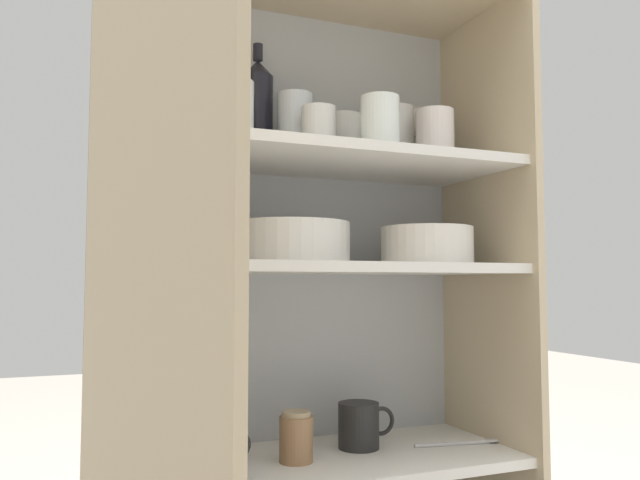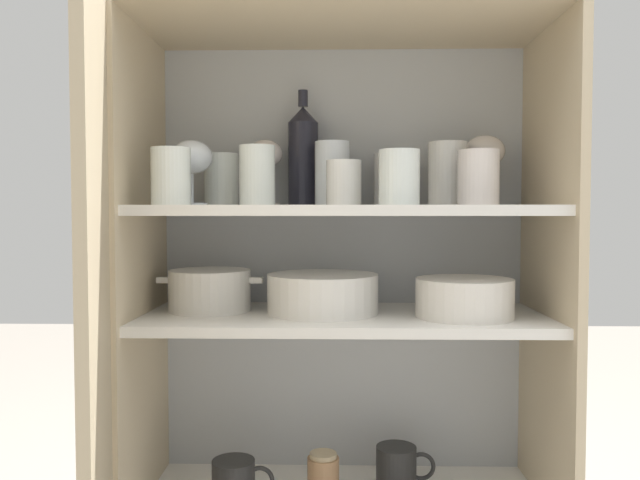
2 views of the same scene
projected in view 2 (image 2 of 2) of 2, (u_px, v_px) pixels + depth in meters
cupboard_back_panel at (342, 331)px, 1.45m from camera, size 0.85×0.02×1.30m
cupboard_side_left at (143, 346)px, 1.29m from camera, size 0.02×0.36×1.30m
cupboard_side_right at (547, 348)px, 1.27m from camera, size 0.02×0.36×1.30m
cupboard_top_panel at (344, 24)px, 1.25m from camera, size 0.85×0.36×0.02m
shelf_board_middle at (343, 319)px, 1.28m from camera, size 0.82×0.32×0.02m
shelf_board_upper at (344, 211)px, 1.27m from camera, size 0.82×0.32×0.02m
cupboard_door at (98, 402)px, 0.91m from camera, size 0.14×0.41×1.30m
tumbler_glass_0 at (171, 177)px, 1.17m from camera, size 0.07×0.07×0.11m
tumbler_glass_1 at (392, 180)px, 1.36m from camera, size 0.08×0.08×0.11m
tumbler_glass_2 at (332, 174)px, 1.32m from camera, size 0.07×0.07×0.14m
tumbler_glass_3 at (478, 178)px, 1.23m from camera, size 0.08×0.08×0.11m
tumbler_glass_4 at (257, 176)px, 1.24m from camera, size 0.07×0.07×0.12m
tumbler_glass_5 at (399, 178)px, 1.18m from camera, size 0.08×0.08×0.10m
tumbler_glass_6 at (447, 174)px, 1.32m from camera, size 0.08×0.08×0.14m
tumbler_glass_7 at (221, 180)px, 1.35m from camera, size 0.08×0.08×0.11m
tumbler_glass_8 at (343, 183)px, 1.24m from camera, size 0.07×0.07×0.09m
wine_glass_0 at (485, 153)px, 1.36m from camera, size 0.09×0.09×0.15m
wine_glass_1 at (266, 157)px, 1.37m from camera, size 0.08×0.08×0.15m
wine_glass_2 at (192, 159)px, 1.27m from camera, size 0.09×0.09×0.13m
wine_bottle at (303, 156)px, 1.38m from camera, size 0.07×0.07×0.26m
plate_stack_white at (323, 293)px, 1.29m from camera, size 0.23×0.23×0.08m
mixing_bowl_large at (464, 296)px, 1.24m from camera, size 0.19×0.19×0.08m
casserole_dish at (210, 290)px, 1.32m from camera, size 0.22×0.17×0.09m
coffee_mug_primary at (397, 468)px, 1.32m from camera, size 0.13×0.09×0.09m
storage_jar at (323, 476)px, 1.28m from camera, size 0.07×0.07×0.10m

